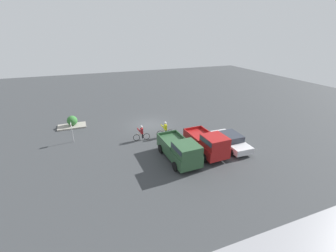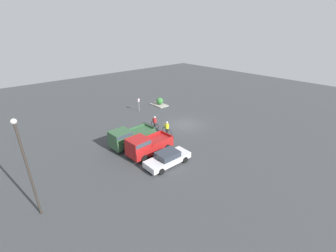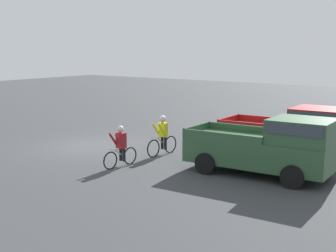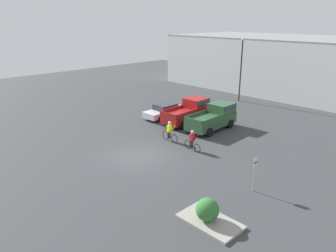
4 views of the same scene
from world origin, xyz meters
name	(u,v)px [view 4 (image 4 of 4)]	position (x,y,z in m)	size (l,w,h in m)	color
ground_plane	(138,156)	(0.00, 0.00, 0.00)	(80.00, 80.00, 0.00)	#383A3D
warehouse_building	(316,66)	(0.00, 29.70, 3.54)	(39.02, 15.39, 7.07)	silver
sedan_0	(165,111)	(-5.65, 8.20, 0.68)	(2.00, 4.68, 1.37)	silver
pickup_truck_0	(189,111)	(-2.86, 8.64, 1.13)	(2.38, 4.99, 2.19)	maroon
pickup_truck_1	(214,117)	(-0.07, 8.89, 1.10)	(2.39, 5.22, 2.14)	#2D5133
cyclist_0	(192,140)	(1.96, 3.69, 0.79)	(1.73, 0.49, 1.61)	black
cyclist_1	(170,131)	(-0.57, 3.80, 0.86)	(1.85, 0.49, 1.71)	black
fire_lane_sign	(255,171)	(8.53, 1.61, 1.29)	(0.06, 0.30, 2.12)	#9E9EA3
lamppost	(241,65)	(-4.34, 19.12, 4.26)	(0.36, 0.36, 7.32)	#2D2823
curb_island	(210,222)	(8.76, -2.60, 0.07)	(3.09, 1.76, 0.15)	gray
shrub	(207,210)	(8.63, -2.68, 0.73)	(1.16, 1.16, 1.16)	#337033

